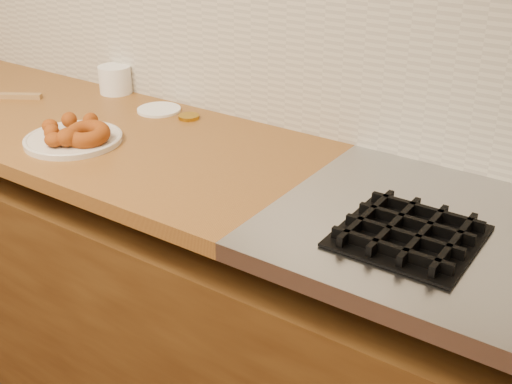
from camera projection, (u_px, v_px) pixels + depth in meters
base_cabinet at (152, 296)px, 1.95m from camera, size 3.60×0.60×0.77m
backsplash at (204, 7)px, 1.80m from camera, size 3.60×0.02×0.60m
donut_plate at (73, 139)px, 1.70m from camera, size 0.26×0.26×0.01m
ring_donut at (87, 134)px, 1.66m from camera, size 0.16×0.16×0.05m
fried_dough_chunks at (64, 130)px, 1.68m from camera, size 0.17×0.19×0.05m
plastic_tub at (115, 79)px, 2.06m from camera, size 0.12×0.12×0.09m
tub_lid at (159, 110)px, 1.92m from camera, size 0.14×0.14×0.01m
brass_jar_lid at (189, 117)px, 1.86m from camera, size 0.08×0.08×0.01m
wooden_utensil at (10, 96)px, 2.02m from camera, size 0.18×0.12×0.02m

